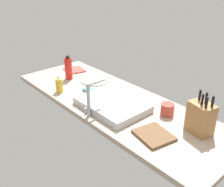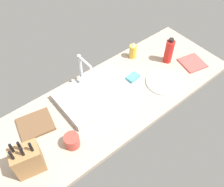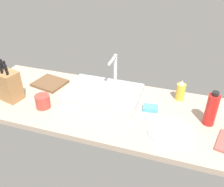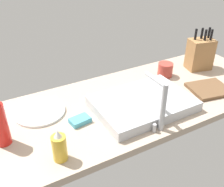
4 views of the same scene
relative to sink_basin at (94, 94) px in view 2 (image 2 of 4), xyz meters
The scene contains 11 objects.
countertop_slab 11.79cm from the sink_basin, 48.95° to the right, with size 179.78×61.81×3.50cm, color tan.
sink_basin is the anchor object (origin of this frame).
faucet 19.56cm from the sink_basin, 79.97° to the left, with size 5.50×14.27×22.65cm.
knife_block 58.90cm from the sink_basin, 160.90° to the right, with size 16.38×13.06×25.26cm.
cutting_board 41.14cm from the sink_basin, behind, with size 20.39×17.81×1.80cm, color brown.
soap_bottle 48.57cm from the sink_basin, 15.72° to the left, with size 5.57×5.57×13.55cm.
water_bottle 64.52cm from the sink_basin, ahead, with size 6.27×6.27×20.53cm.
dinner_plate 49.67cm from the sink_basin, 24.47° to the right, with size 24.36×24.36×1.20cm, color white.
dish_towel 79.31cm from the sink_basin, 15.15° to the right, with size 16.50×16.73×1.20cm, color #CC4C47.
coffee_mug 37.21cm from the sink_basin, 145.48° to the right, with size 8.76×8.76×8.06cm, color #B23D33.
dish_sponge 31.64cm from the sink_basin, ahead, with size 9.00×6.00×2.40cm, color #4CA3BC.
Camera 2 is at (-63.99, -80.62, 130.82)cm, focal length 39.65 mm.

